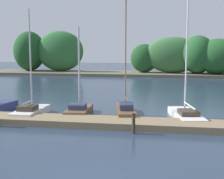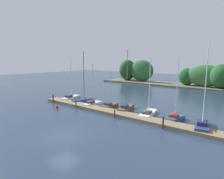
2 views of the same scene
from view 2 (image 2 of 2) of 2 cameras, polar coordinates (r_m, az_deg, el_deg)
The scene contains 16 objects.
ground at distance 17.98m, azimuth -14.74°, elevation -13.60°, with size 160.00×160.00×0.00m, color #28384C.
dock_pier at distance 23.58m, azimuth 1.90°, elevation -7.35°, with size 28.30×1.80×0.35m.
far_shore at distance 51.83m, azimuth 21.95°, elevation 3.85°, with size 52.30×8.00×6.86m.
sailboat_0 at distance 33.42m, azimuth -12.49°, elevation -2.32°, with size 2.08×4.35×6.61m.
sailboat_1 at distance 30.79m, azimuth -8.66°, elevation -3.05°, with size 1.62×3.99×8.19m.
sailboat_2 at distance 28.41m, azimuth -5.96°, elevation -4.23°, with size 1.37×3.49×6.24m.
sailboat_3 at distance 27.18m, azimuth -0.69°, elevation -4.77°, with size 1.48×3.23×5.25m.
sailboat_4 at distance 25.71m, azimuth 4.42°, elevation -5.49°, with size 1.65×4.02×8.26m.
sailboat_5 at distance 23.85m, azimuth 11.08°, elevation -6.98°, with size 1.98×4.27×7.12m.
sailboat_6 at distance 22.55m, azimuth 18.80°, elevation -8.13°, with size 1.55×3.07×6.62m.
sailboat_7 at distance 21.07m, azimuth 26.04°, elevation -9.61°, with size 1.94×4.36×8.57m.
mooring_piling_0 at distance 31.48m, azimuth -17.66°, elevation -2.65°, with size 0.22×0.22×1.35m.
mooring_piling_1 at distance 27.16m, azimuth -11.00°, elevation -4.41°, with size 0.19×0.19×1.16m.
mooring_piling_2 at distance 22.31m, azimuth 0.85°, elevation -7.47°, with size 0.18×0.18×0.96m.
mooring_piling_3 at distance 19.47m, azimuth 15.42°, elevation -9.80°, with size 0.19×0.19×1.29m.
channel_buoy_0 at distance 27.54m, azimuth -16.52°, elevation -5.18°, with size 0.33×0.33×0.58m.
Camera 2 is at (13.44, -9.79, 6.83)m, focal length 29.75 mm.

